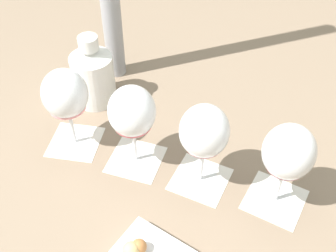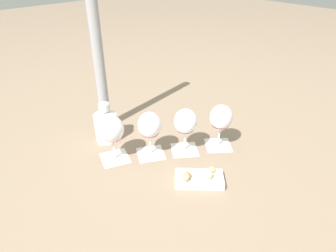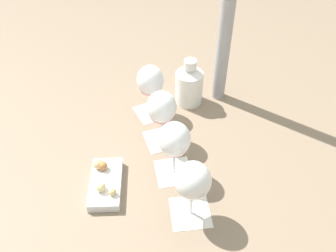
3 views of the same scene
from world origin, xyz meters
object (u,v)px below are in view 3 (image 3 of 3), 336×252
object	(u,v)px
wine_glass_2	(174,141)
wine_glass_3	(193,183)
wine_glass_1	(162,109)
snack_dish	(105,182)
wine_glass_0	(151,82)
ceramic_vase	(189,84)

from	to	relation	value
wine_glass_2	wine_glass_3	distance (m)	0.16
wine_glass_1	snack_dish	size ratio (longest dim) A/B	1.02
wine_glass_2	wine_glass_3	world-z (taller)	same
wine_glass_2	snack_dish	world-z (taller)	wine_glass_2
snack_dish	wine_glass_2	bearing A→B (deg)	59.01
wine_glass_0	wine_glass_1	distance (m)	0.15
wine_glass_0	wine_glass_3	bearing A→B (deg)	-30.63
wine_glass_3	ceramic_vase	world-z (taller)	wine_glass_3
ceramic_vase	snack_dish	size ratio (longest dim) A/B	0.95
ceramic_vase	wine_glass_3	bearing A→B (deg)	-48.22
wine_glass_0	snack_dish	size ratio (longest dim) A/B	1.02
wine_glass_2	wine_glass_3	size ratio (longest dim) A/B	1.00
wine_glass_2	ceramic_vase	bearing A→B (deg)	123.79
wine_glass_2	ceramic_vase	size ratio (longest dim) A/B	1.08
wine_glass_0	ceramic_vase	world-z (taller)	wine_glass_0
wine_glass_1	snack_dish	world-z (taller)	wine_glass_1
wine_glass_0	wine_glass_2	distance (m)	0.30
ceramic_vase	wine_glass_1	bearing A→B (deg)	-71.66
wine_glass_1	wine_glass_2	size ratio (longest dim) A/B	1.00
snack_dish	wine_glass_1	bearing A→B (deg)	93.83
wine_glass_0	wine_glass_2	bearing A→B (deg)	-31.21
ceramic_vase	snack_dish	distance (m)	0.49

